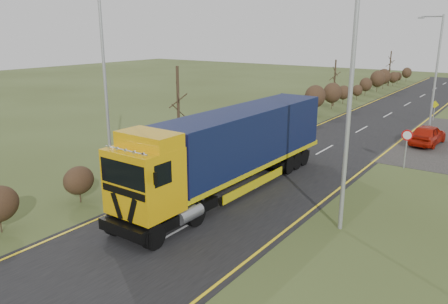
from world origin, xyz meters
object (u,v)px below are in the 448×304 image
Objects in this scene: lorry at (232,146)px; streetlight_near at (347,95)px; car_red_hatchback at (428,135)px; speed_sign at (407,141)px.

lorry is 1.50× the size of streetlight_near.
streetlight_near is (-0.22, -17.30, 4.93)m from car_red_hatchback.
car_red_hatchback is 0.43× the size of streetlight_near.
car_red_hatchback is 1.82× the size of speed_sign.
speed_sign is (6.40, 9.24, -0.74)m from lorry.
speed_sign is at bearing 95.16° from car_red_hatchback.
speed_sign reaches higher than car_red_hatchback.
lorry is at bearing 73.30° from car_red_hatchback.
streetlight_near reaches higher than lorry.
lorry reaches higher than speed_sign.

